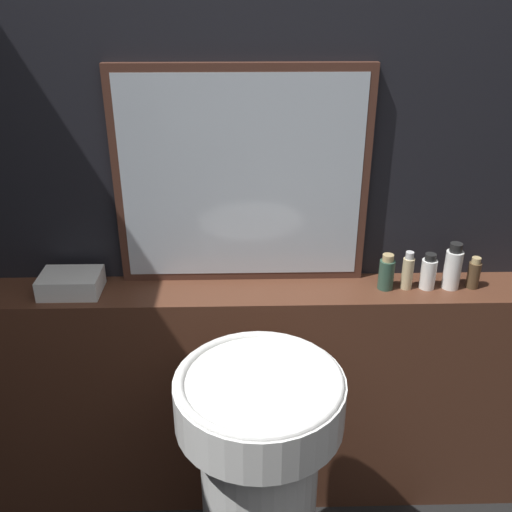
% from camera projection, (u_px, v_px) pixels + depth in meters
% --- Properties ---
extents(wall_back, '(8.00, 0.06, 2.50)m').
position_uv_depth(wall_back, '(282.00, 167.00, 1.80)').
color(wall_back, black).
rests_on(wall_back, ground_plane).
extents(vanity_counter, '(2.41, 0.21, 0.88)m').
position_uv_depth(vanity_counter, '(280.00, 397.00, 2.04)').
color(vanity_counter, '#512D1E').
rests_on(vanity_counter, ground_plane).
extents(pedestal_sink, '(0.44, 0.44, 0.89)m').
position_uv_depth(pedestal_sink, '(259.00, 489.00, 1.60)').
color(pedestal_sink, white).
rests_on(pedestal_sink, ground_plane).
extents(mirror, '(0.79, 0.03, 0.69)m').
position_uv_depth(mirror, '(242.00, 179.00, 1.76)').
color(mirror, '#47281E').
rests_on(mirror, vanity_counter).
extents(towel_stack, '(0.19, 0.14, 0.06)m').
position_uv_depth(towel_stack, '(71.00, 283.00, 1.81)').
color(towel_stack, white).
rests_on(towel_stack, vanity_counter).
extents(shampoo_bottle, '(0.05, 0.05, 0.12)m').
position_uv_depth(shampoo_bottle, '(386.00, 273.00, 1.83)').
color(shampoo_bottle, '#2D4C3D').
rests_on(shampoo_bottle, vanity_counter).
extents(conditioner_bottle, '(0.04, 0.04, 0.13)m').
position_uv_depth(conditioner_bottle, '(408.00, 272.00, 1.83)').
color(conditioner_bottle, '#C6B284').
rests_on(conditioner_bottle, vanity_counter).
extents(lotion_bottle, '(0.05, 0.05, 0.12)m').
position_uv_depth(lotion_bottle, '(428.00, 272.00, 1.83)').
color(lotion_bottle, white).
rests_on(lotion_bottle, vanity_counter).
extents(body_wash_bottle, '(0.05, 0.05, 0.16)m').
position_uv_depth(body_wash_bottle, '(453.00, 268.00, 1.82)').
color(body_wash_bottle, white).
rests_on(body_wash_bottle, vanity_counter).
extents(hand_soap_bottle, '(0.04, 0.04, 0.11)m').
position_uv_depth(hand_soap_bottle, '(474.00, 274.00, 1.84)').
color(hand_soap_bottle, '#4C3823').
rests_on(hand_soap_bottle, vanity_counter).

